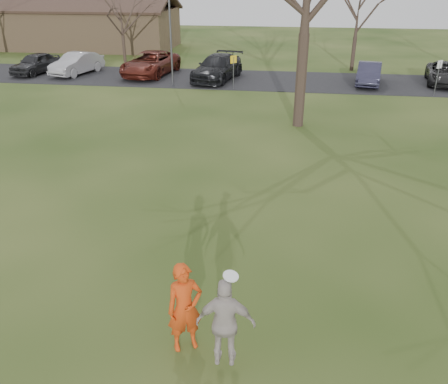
# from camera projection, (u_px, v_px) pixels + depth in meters

# --- Properties ---
(ground) EXTENTS (120.00, 120.00, 0.00)m
(ground) POSITION_uv_depth(u_px,v_px,m) (195.00, 348.00, 8.99)
(ground) COLOR #1E380F
(ground) RESTS_ON ground
(parking_strip) EXTENTS (62.00, 6.50, 0.04)m
(parking_strip) POSITION_uv_depth(u_px,v_px,m) (268.00, 80.00, 31.32)
(parking_strip) COLOR black
(parking_strip) RESTS_ON ground
(player_defender) EXTENTS (0.82, 0.72, 1.88)m
(player_defender) POSITION_uv_depth(u_px,v_px,m) (185.00, 308.00, 8.65)
(player_defender) COLOR #CD3D10
(player_defender) RESTS_ON ground
(car_0) EXTENTS (2.41, 4.44, 1.43)m
(car_0) POSITION_uv_depth(u_px,v_px,m) (36.00, 63.00, 33.05)
(car_0) COLOR #232326
(car_0) RESTS_ON parking_strip
(car_1) EXTENTS (2.65, 4.75, 1.48)m
(car_1) POSITION_uv_depth(u_px,v_px,m) (77.00, 64.00, 32.81)
(car_1) COLOR #9D9CA1
(car_1) RESTS_ON parking_strip
(car_2) EXTENTS (3.42, 6.10, 1.61)m
(car_2) POSITION_uv_depth(u_px,v_px,m) (150.00, 63.00, 32.49)
(car_2) COLOR #541C13
(car_2) RESTS_ON parking_strip
(car_3) EXTENTS (3.30, 5.88, 1.61)m
(car_3) POSITION_uv_depth(u_px,v_px,m) (217.00, 68.00, 31.06)
(car_3) COLOR black
(car_3) RESTS_ON parking_strip
(car_5) EXTENTS (2.11, 4.33, 1.37)m
(car_5) POSITION_uv_depth(u_px,v_px,m) (369.00, 74.00, 29.81)
(car_5) COLOR #2A293E
(car_5) RESTS_ON parking_strip
(car_6) EXTENTS (3.12, 5.23, 1.36)m
(car_6) POSITION_uv_depth(u_px,v_px,m) (446.00, 73.00, 29.89)
(car_6) COLOR black
(car_6) RESTS_ON parking_strip
(catching_play) EXTENTS (1.07, 0.51, 1.86)m
(catching_play) POSITION_uv_depth(u_px,v_px,m) (226.00, 323.00, 8.00)
(catching_play) COLOR #B4A8A1
(catching_play) RESTS_ON ground
(building) EXTENTS (20.60, 8.50, 5.14)m
(building) POSITION_uv_depth(u_px,v_px,m) (70.00, 26.00, 44.68)
(building) COLOR #8C6D4C
(building) RESTS_ON ground
(lamp_post) EXTENTS (0.34, 0.34, 6.27)m
(lamp_post) POSITION_uv_depth(u_px,v_px,m) (170.00, 21.00, 28.16)
(lamp_post) COLOR #47474C
(lamp_post) RESTS_ON ground
(sign_yellow) EXTENTS (0.35, 0.35, 2.08)m
(sign_yellow) POSITION_uv_depth(u_px,v_px,m) (233.00, 66.00, 28.28)
(sign_yellow) COLOR #47474C
(sign_yellow) RESTS_ON ground
(sign_white) EXTENTS (0.35, 0.35, 2.08)m
(sign_white) POSITION_uv_depth(u_px,v_px,m) (438.00, 71.00, 26.74)
(sign_white) COLOR #47474C
(sign_white) RESTS_ON ground
(small_tree_row) EXTENTS (55.00, 5.90, 8.50)m
(small_tree_row) POSITION_uv_depth(u_px,v_px,m) (334.00, 14.00, 33.61)
(small_tree_row) COLOR #352821
(small_tree_row) RESTS_ON ground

